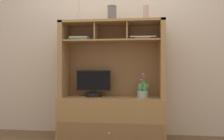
% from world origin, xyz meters
% --- Properties ---
extents(floor_plane, '(6.00, 6.00, 0.02)m').
position_xyz_m(floor_plane, '(0.00, 0.00, -0.01)').
color(floor_plane, brown).
rests_on(floor_plane, ground).
extents(back_wall, '(6.00, 0.02, 2.80)m').
position_xyz_m(back_wall, '(0.00, 0.28, 1.40)').
color(back_wall, beige).
rests_on(back_wall, ground).
extents(media_console, '(1.33, 0.53, 1.50)m').
position_xyz_m(media_console, '(0.00, 0.01, 0.44)').
color(media_console, '#A07A48').
rests_on(media_console, ground).
extents(tv_monitor, '(0.44, 0.20, 0.34)m').
position_xyz_m(tv_monitor, '(-0.24, -0.00, 0.68)').
color(tv_monitor, black).
rests_on(tv_monitor, media_console).
extents(potted_orchid, '(0.16, 0.16, 0.31)m').
position_xyz_m(potted_orchid, '(0.39, -0.05, 0.58)').
color(potted_orchid, '#91A196').
rests_on(potted_orchid, media_console).
extents(potted_fern, '(0.15, 0.14, 0.22)m').
position_xyz_m(potted_fern, '(0.40, -0.01, 0.63)').
color(potted_fern, '#AC6A50').
rests_on(potted_fern, media_console).
extents(magazine_stack_left, '(0.32, 0.26, 0.03)m').
position_xyz_m(magazine_stack_left, '(0.39, 0.00, 1.28)').
color(magazine_stack_left, slate).
rests_on(magazine_stack_left, media_console).
extents(magazine_stack_centre, '(0.30, 0.20, 0.05)m').
position_xyz_m(magazine_stack_centre, '(-0.42, -0.01, 1.29)').
color(magazine_stack_centre, beige).
rests_on(magazine_stack_centre, media_console).
extents(diffuser_bottle, '(0.06, 0.06, 0.31)m').
position_xyz_m(diffuser_bottle, '(-0.43, -0.02, 1.55)').
color(diffuser_bottle, '#ADB9B8').
rests_on(diffuser_bottle, media_console).
extents(ceramic_vase, '(0.07, 0.07, 0.20)m').
position_xyz_m(ceramic_vase, '(0.43, 0.02, 1.60)').
color(ceramic_vase, tan).
rests_on(ceramic_vase, media_console).
extents(accent_vase, '(0.12, 0.12, 0.20)m').
position_xyz_m(accent_vase, '(0.00, -0.00, 1.60)').
color(accent_vase, '#5E595C').
rests_on(accent_vase, media_console).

